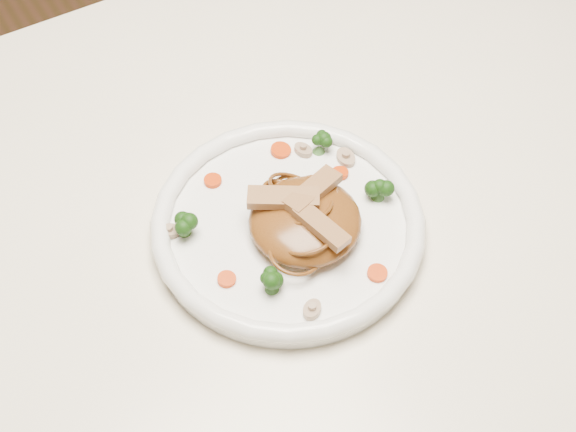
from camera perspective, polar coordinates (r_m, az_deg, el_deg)
table at (r=1.00m, az=-0.72°, el=-2.03°), size 1.20×0.80×0.75m
plate at (r=0.88m, az=-0.00°, el=-0.88°), size 0.32×0.32×0.02m
noodle_mound at (r=0.86m, az=1.15°, el=-0.34°), size 0.14×0.14×0.04m
chicken_a at (r=0.86m, az=1.65°, el=1.69°), size 0.07×0.04×0.01m
chicken_b at (r=0.85m, az=-0.31°, el=1.21°), size 0.07×0.06×0.01m
chicken_c at (r=0.83m, az=2.23°, el=-0.68°), size 0.03×0.07×0.01m
broccoli_0 at (r=0.93m, az=2.10°, el=5.04°), size 0.03×0.03×0.03m
broccoli_1 at (r=0.86m, az=-7.02°, el=-0.50°), size 0.03×0.03×0.03m
broccoli_2 at (r=0.82m, az=-1.10°, el=-4.41°), size 0.03×0.03×0.03m
broccoli_3 at (r=0.89m, az=6.09°, el=1.78°), size 0.03×0.03×0.03m
carrot_0 at (r=0.94m, az=-0.49°, el=4.41°), size 0.02×0.02×0.00m
carrot_1 at (r=0.84m, az=-4.12°, el=-4.23°), size 0.02×0.02×0.00m
carrot_2 at (r=0.92m, az=3.50°, el=2.88°), size 0.02×0.02×0.00m
carrot_3 at (r=0.91m, az=-5.05°, el=2.37°), size 0.02×0.02×0.00m
carrot_4 at (r=0.84m, az=5.99°, el=-3.82°), size 0.02×0.02×0.00m
mushroom_0 at (r=0.82m, az=1.62°, el=-6.27°), size 0.03×0.03×0.01m
mushroom_1 at (r=0.93m, az=3.88°, el=3.92°), size 0.03×0.03×0.01m
mushroom_2 at (r=0.88m, az=-7.96°, el=-1.02°), size 0.03×0.03×0.01m
mushroom_3 at (r=0.94m, az=1.02°, el=4.43°), size 0.03×0.03×0.01m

